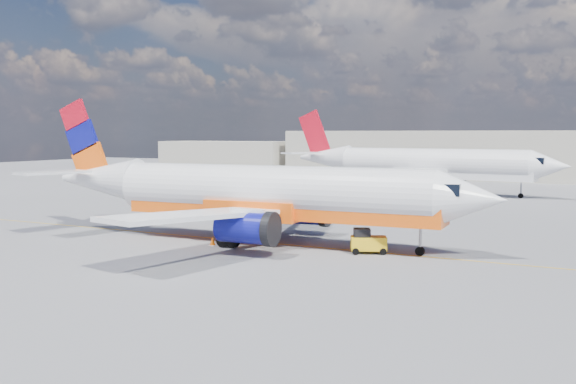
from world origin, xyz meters
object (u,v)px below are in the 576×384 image
at_px(main_jet, 258,194).
at_px(second_jet, 424,165).
at_px(gse_tug, 367,242).
at_px(traffic_cone, 212,241).

distance_m(main_jet, second_jet, 41.74).
distance_m(main_jet, gse_tug, 8.48).
bearing_deg(gse_tug, second_jet, 75.54).
bearing_deg(main_jet, gse_tug, -3.87).
height_order(second_jet, gse_tug, second_jet).
height_order(main_jet, second_jet, second_jet).
xyz_separation_m(main_jet, second_jet, (0.47, 41.74, 0.18)).
bearing_deg(main_jet, traffic_cone, -136.81).
bearing_deg(traffic_cone, gse_tug, 11.60).
xyz_separation_m(main_jet, gse_tug, (8.04, -0.18, -2.68)).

